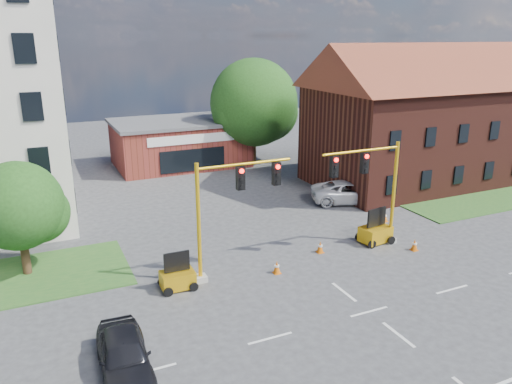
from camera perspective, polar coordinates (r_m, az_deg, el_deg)
ground at (r=23.80m, az=12.80°, el=-13.19°), size 120.00×120.00×0.00m
grass_verge_ne at (r=41.54m, az=25.30°, el=-0.96°), size 14.00×4.00×0.08m
lane_markings at (r=21.90m, az=17.71°, el=-16.57°), size 60.00×36.00×0.01m
brick_shop at (r=48.75m, az=-8.72°, el=5.64°), size 12.40×8.40×4.30m
townhouse_row at (r=44.93m, az=19.51°, el=8.74°), size 21.00×11.00×11.50m
tree_large at (r=47.84m, az=0.18°, el=9.91°), size 8.65×8.24×10.06m
tree_nw_front at (r=27.84m, az=-25.07°, el=-1.64°), size 4.74×4.51×6.06m
signal_mast_west at (r=24.94m, az=-3.04°, el=-1.38°), size 5.30×0.60×6.20m
signal_mast_east at (r=29.12m, az=13.09°, el=0.95°), size 5.30×0.60×6.20m
trailer_west at (r=25.17m, az=-8.96°, el=-9.66°), size 1.65×1.11×1.86m
trailer_east at (r=30.95m, az=13.49°, el=-4.51°), size 1.98×1.47×2.07m
cone_a at (r=26.48m, az=2.39°, el=-8.60°), size 0.40×0.40×0.70m
cone_b at (r=29.08m, az=7.34°, el=-6.26°), size 0.40×0.40×0.70m
cone_c at (r=30.56m, az=17.66°, el=-5.78°), size 0.40×0.40×0.70m
cone_d at (r=34.62m, az=14.50°, el=-2.75°), size 0.40×0.40×0.70m
pickup_white at (r=37.89m, az=10.78°, el=0.01°), size 6.43×4.63×1.63m
sedan_dark at (r=19.84m, az=-14.85°, el=-17.54°), size 2.05×4.60×1.54m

